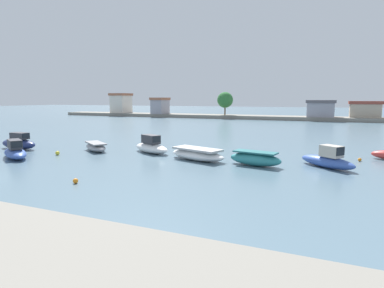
% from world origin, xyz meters
% --- Properties ---
extents(moored_boat_1, '(4.79, 1.87, 1.75)m').
position_xyz_m(moored_boat_1, '(-8.29, 11.09, 0.66)').
color(moored_boat_1, navy).
rests_on(moored_boat_1, ground).
extents(moored_boat_2, '(5.13, 3.90, 1.66)m').
position_xyz_m(moored_boat_2, '(-4.03, 7.32, 0.59)').
color(moored_boat_2, '#3856A8').
rests_on(moored_boat_2, ground).
extents(moored_boat_3, '(4.28, 3.60, 0.87)m').
position_xyz_m(moored_boat_3, '(-0.06, 13.29, 0.42)').
color(moored_boat_3, '#9E9EA3').
rests_on(moored_boat_3, ground).
extents(moored_boat_4, '(5.11, 3.72, 1.76)m').
position_xyz_m(moored_boat_4, '(5.66, 14.55, 0.62)').
color(moored_boat_4, white).
rests_on(moored_boat_4, ground).
extents(moored_boat_5, '(5.87, 3.65, 1.04)m').
position_xyz_m(moored_boat_5, '(11.20, 12.83, 0.50)').
color(moored_boat_5, white).
rests_on(moored_boat_5, ground).
extents(moored_boat_6, '(4.43, 2.21, 1.14)m').
position_xyz_m(moored_boat_6, '(16.29, 12.45, 0.55)').
color(moored_boat_6, teal).
rests_on(moored_boat_6, ground).
extents(moored_boat_7, '(4.57, 3.94, 1.75)m').
position_xyz_m(moored_boat_7, '(21.57, 13.89, 0.61)').
color(moored_boat_7, '#3856A8').
rests_on(moored_boat_7, ground).
extents(mooring_buoy_0, '(0.29, 0.29, 0.29)m').
position_xyz_m(mooring_buoy_0, '(24.07, 17.66, 0.15)').
color(mooring_buoy_0, orange).
rests_on(mooring_buoy_0, ground).
extents(mooring_buoy_3, '(0.32, 0.32, 0.32)m').
position_xyz_m(mooring_buoy_3, '(7.12, 2.70, 0.16)').
color(mooring_buoy_3, orange).
rests_on(mooring_buoy_3, ground).
extents(mooring_buoy_4, '(0.39, 0.39, 0.39)m').
position_xyz_m(mooring_buoy_4, '(-1.79, 9.95, 0.19)').
color(mooring_buoy_4, yellow).
rests_on(mooring_buoy_4, ground).
extents(distant_shoreline, '(112.70, 7.81, 7.46)m').
position_xyz_m(distant_shoreline, '(3.56, 71.11, 2.16)').
color(distant_shoreline, gray).
rests_on(distant_shoreline, ground).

